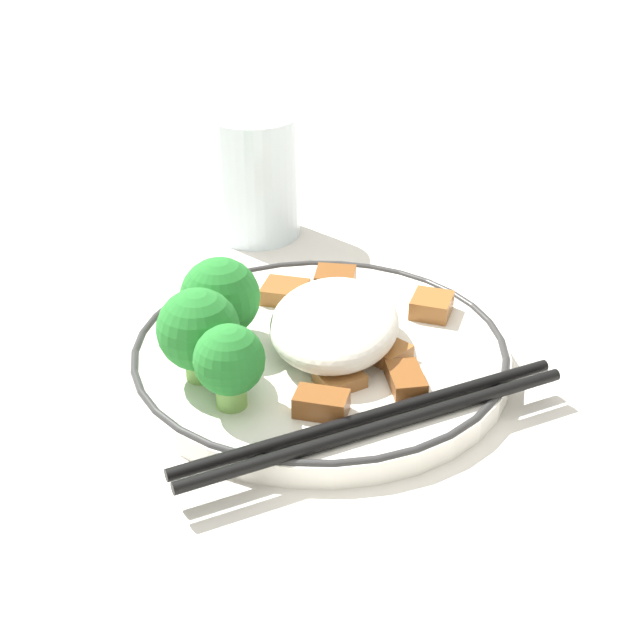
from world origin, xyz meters
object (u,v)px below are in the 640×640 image
(broccoli_back_center, at_px, (198,331))
(chopsticks, at_px, (377,421))
(drinking_glass, at_px, (255,176))
(plate, at_px, (320,354))
(broccoli_back_right, at_px, (229,362))
(broccoli_back_left, at_px, (219,299))

(broccoli_back_center, distance_m, chopsticks, 0.12)
(broccoli_back_center, height_order, chopsticks, broccoli_back_center)
(chopsticks, distance_m, drinking_glass, 0.31)
(chopsticks, bearing_deg, plate, 28.34)
(broccoli_back_right, distance_m, drinking_glass, 0.28)
(broccoli_back_right, xyz_separation_m, chopsticks, (-0.01, -0.09, -0.03))
(broccoli_back_center, relative_size, broccoli_back_right, 1.13)
(plate, distance_m, broccoli_back_right, 0.09)
(plate, relative_size, chopsticks, 1.15)
(plate, xyz_separation_m, broccoli_back_left, (-0.00, 0.07, 0.04))
(broccoli_back_left, bearing_deg, broccoli_back_right, -162.14)
(broccoli_back_left, distance_m, drinking_glass, 0.20)
(broccoli_back_left, relative_size, drinking_glass, 0.56)
(broccoli_back_left, relative_size, broccoli_back_center, 0.97)
(chopsticks, height_order, drinking_glass, drinking_glass)
(drinking_glass, bearing_deg, chopsticks, -155.90)
(broccoli_back_left, bearing_deg, chopsticks, -125.78)
(broccoli_back_center, bearing_deg, drinking_glass, 3.31)
(plate, height_order, broccoli_back_left, broccoli_back_left)
(plate, distance_m, chopsticks, 0.09)
(chopsticks, relative_size, drinking_glass, 2.07)
(broccoli_back_left, bearing_deg, plate, -87.64)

